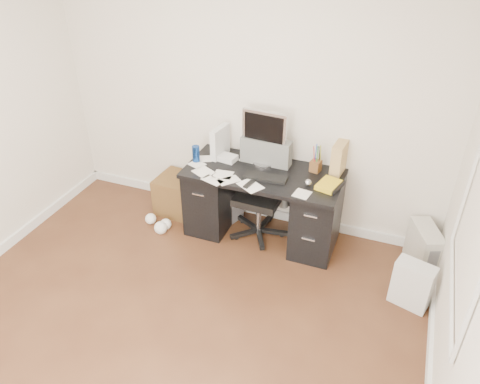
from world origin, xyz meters
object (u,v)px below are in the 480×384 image
(wicker_basket, at_px, (178,194))
(lcd_monitor, at_px, (264,138))
(pc_tower, at_px, (424,248))
(desk, at_px, (263,202))
(office_chair, at_px, (259,192))
(keyboard, at_px, (266,177))

(wicker_basket, bearing_deg, lcd_monitor, 3.80)
(lcd_monitor, bearing_deg, pc_tower, 1.78)
(wicker_basket, bearing_deg, desk, -5.17)
(office_chair, relative_size, wicker_basket, 2.43)
(desk, bearing_deg, office_chair, 162.66)
(keyboard, distance_m, office_chair, 0.30)
(lcd_monitor, bearing_deg, desk, -67.10)
(keyboard, relative_size, office_chair, 0.40)
(keyboard, xyz_separation_m, wicker_basket, (-1.06, 0.20, -0.55))
(desk, height_order, pc_tower, desk)
(office_chair, height_order, wicker_basket, office_chair)
(desk, height_order, keyboard, keyboard)
(office_chair, bearing_deg, lcd_monitor, 95.90)
(office_chair, height_order, pc_tower, office_chair)
(desk, distance_m, pc_tower, 1.57)
(office_chair, distance_m, pc_tower, 1.63)
(desk, relative_size, keyboard, 3.75)
(pc_tower, xyz_separation_m, wicker_basket, (-2.56, 0.00, -0.00))
(keyboard, distance_m, wicker_basket, 1.21)
(keyboard, xyz_separation_m, office_chair, (-0.10, 0.12, -0.26))
(office_chair, distance_m, wicker_basket, 1.01)
(desk, relative_size, lcd_monitor, 2.69)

